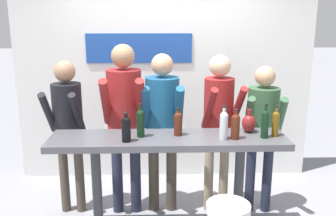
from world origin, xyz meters
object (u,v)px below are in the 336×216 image
object	(u,v)px
wine_bottle_3	(276,122)
wine_bottle_4	(235,125)
wine_bottle_0	(265,123)
wine_bottle_6	(126,128)
tasting_table	(168,157)
decorative_vase	(249,123)
person_center	(219,116)
wine_bottle_5	(224,124)
wine_bottle_1	(140,122)
person_far_left	(68,120)
person_center_left	(162,116)
person_left	(124,111)
person_center_right	(262,124)
wine_bottle_2	(178,123)

from	to	relation	value
wine_bottle_3	wine_bottle_4	size ratio (longest dim) A/B	1.04
wine_bottle_0	wine_bottle_6	xyz separation A→B (m)	(-1.23, -0.06, -0.02)
tasting_table	decorative_vase	bearing A→B (deg)	8.66
tasting_table	wine_bottle_4	size ratio (longest dim) A/B	7.86
person_center	wine_bottle_5	world-z (taller)	person_center
person_center	wine_bottle_1	world-z (taller)	person_center
person_far_left	wine_bottle_3	distance (m)	2.07
person_far_left	decorative_vase	size ratio (longest dim) A/B	7.53
person_far_left	decorative_vase	xyz separation A→B (m)	(1.79, -0.43, 0.08)
person_center_left	wine_bottle_0	xyz separation A→B (m)	(0.90, -0.59, 0.10)
wine_bottle_5	person_center_left	bearing A→B (deg)	130.35
wine_bottle_1	person_left	bearing A→B (deg)	110.13
person_left	person_center	distance (m)	0.98
wine_bottle_6	person_center	bearing A→B (deg)	35.67
person_center	person_center_right	distance (m)	0.46
person_far_left	person_left	size ratio (longest dim) A/B	0.91
person_left	wine_bottle_3	world-z (taller)	person_left
wine_bottle_2	person_center_right	bearing A→B (deg)	26.38
person_center_right	wine_bottle_3	xyz separation A→B (m)	(-0.03, -0.50, 0.16)
person_far_left	wine_bottle_1	bearing A→B (deg)	-31.05
decorative_vase	person_center_right	bearing A→B (deg)	57.66
tasting_table	wine_bottle_1	xyz separation A→B (m)	(-0.25, 0.01, 0.33)
wine_bottle_1	wine_bottle_4	size ratio (longest dim) A/B	1.13
person_left	wine_bottle_6	xyz separation A→B (m)	(0.07, -0.63, 0.02)
tasting_table	person_center_left	xyz separation A→B (m)	(-0.04, 0.54, 0.23)
person_center_right	wine_bottle_3	bearing A→B (deg)	-84.70
person_center	wine_bottle_5	distance (m)	0.63
wine_bottle_1	person_far_left	bearing A→B (deg)	145.59
wine_bottle_1	wine_bottle_4	bearing A→B (deg)	-5.75
person_far_left	wine_bottle_0	distance (m)	1.98
wine_bottle_0	wine_bottle_5	bearing A→B (deg)	-175.36
person_center_right	wine_bottle_5	size ratio (longest dim) A/B	5.22
tasting_table	wine_bottle_3	bearing A→B (deg)	-0.51
person_far_left	wine_bottle_3	size ratio (longest dim) A/B	5.81
wine_bottle_5	tasting_table	bearing A→B (deg)	170.30
tasting_table	wine_bottle_6	world-z (taller)	wine_bottle_6
wine_bottle_5	person_center	bearing A→B (deg)	84.59
person_center_left	wine_bottle_4	distance (m)	0.89
wine_bottle_2	wine_bottle_6	bearing A→B (deg)	-161.14
person_far_left	wine_bottle_1	distance (m)	0.95
tasting_table	person_center_right	world-z (taller)	person_center_right
wine_bottle_0	wine_bottle_5	world-z (taller)	wine_bottle_0
person_center	wine_bottle_5	bearing A→B (deg)	-103.91
tasting_table	person_left	distance (m)	0.74
person_center_right	wine_bottle_1	xyz separation A→B (m)	(-1.24, -0.48, 0.18)
person_left	person_center_right	world-z (taller)	person_left
wine_bottle_6	decorative_vase	xyz separation A→B (m)	(1.13, 0.23, -0.04)
wine_bottle_0	decorative_vase	bearing A→B (deg)	120.84
person_left	person_center	xyz separation A→B (m)	(0.98, 0.02, -0.06)
tasting_table	decorative_vase	xyz separation A→B (m)	(0.76, 0.12, 0.28)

